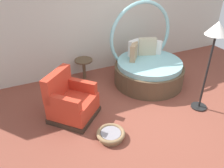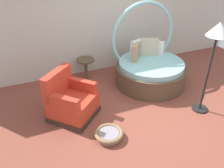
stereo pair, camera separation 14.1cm
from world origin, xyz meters
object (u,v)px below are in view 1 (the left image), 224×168
object	(u,v)px
pet_basket	(111,134)
floor_lamp	(215,37)
round_daybed	(148,67)
side_table	(84,63)
red_armchair	(71,102)

from	to	relation	value
pet_basket	floor_lamp	bearing A→B (deg)	0.75
pet_basket	floor_lamp	distance (m)	2.52
round_daybed	pet_basket	xyz separation A→B (m)	(-1.64, -1.43, -0.32)
pet_basket	side_table	distance (m)	2.27
round_daybed	red_armchair	size ratio (longest dim) A/B	1.67
round_daybed	pet_basket	world-z (taller)	round_daybed
floor_lamp	red_armchair	bearing A→B (deg)	161.25
red_armchair	floor_lamp	size ratio (longest dim) A/B	0.62
round_daybed	pet_basket	bearing A→B (deg)	-139.05
red_armchair	pet_basket	distance (m)	1.01
pet_basket	floor_lamp	size ratio (longest dim) A/B	0.28
side_table	red_armchair	bearing A→B (deg)	-118.53
round_daybed	floor_lamp	bearing A→B (deg)	-73.72
red_armchair	round_daybed	bearing A→B (deg)	14.81
side_table	floor_lamp	bearing A→B (deg)	-51.33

